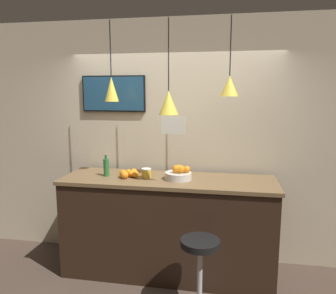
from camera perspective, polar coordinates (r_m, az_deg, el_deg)
back_wall at (r=3.99m, az=1.19°, el=0.97°), size 8.00×0.06×2.90m
service_counter at (r=3.79m, az=0.00°, el=-13.59°), size 2.35×0.71×1.11m
bar_stool at (r=3.17m, az=5.57°, el=-19.38°), size 0.36×0.36×0.73m
fruit_bowl at (r=3.55m, az=1.88°, el=-4.67°), size 0.29×0.29×0.17m
orange_pile at (r=3.68m, az=-6.64°, el=-4.61°), size 0.22×0.26×0.09m
juice_bottle at (r=3.75m, az=-10.70°, el=-3.46°), size 0.06×0.06×0.24m
spread_jar at (r=3.63m, az=-3.78°, el=-4.57°), size 0.11×0.11×0.11m
pendant_lamp_left at (r=3.68m, az=-9.82°, el=9.95°), size 0.15×0.15×0.86m
pendant_lamp_middle at (r=3.52m, az=0.09°, el=7.78°), size 0.21×0.21×1.00m
pendant_lamp_right at (r=3.47m, az=10.65°, el=10.45°), size 0.19×0.19×0.80m
mounted_tv at (r=4.08m, az=-9.45°, el=9.15°), size 0.79×0.04×0.43m
hanging_menu_board at (r=3.21m, az=0.93°, el=3.78°), size 0.24×0.01×0.17m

